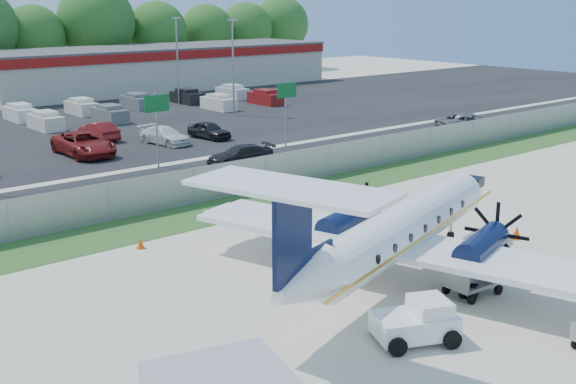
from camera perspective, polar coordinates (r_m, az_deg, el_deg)
ground at (r=29.49m, az=7.56°, el=-6.63°), size 170.00×170.00×0.00m
grass_verge at (r=38.13m, az=-5.80°, el=-1.55°), size 170.00×4.00×0.02m
access_road at (r=43.91m, az=-10.96°, el=0.46°), size 170.00×8.00×0.02m
parking_lot at (r=62.76m, az=-20.41°, el=4.11°), size 170.00×32.00×0.02m
perimeter_fence at (r=39.49m, az=-7.48°, el=0.47°), size 120.00×0.06×1.99m
building_east at (r=93.14m, az=-10.05°, el=9.68°), size 44.40×12.40×5.24m
sign_mid at (r=47.98m, az=-10.33°, el=6.10°), size 1.80×0.26×5.00m
sign_right at (r=54.21m, az=-0.13°, el=7.33°), size 1.80×0.26×5.00m
light_pole_ne at (r=69.57m, az=-4.37°, el=10.31°), size 0.90×0.35×9.09m
light_pole_se at (r=77.89m, az=-8.75°, el=10.68°), size 0.90×0.35×9.09m
aircraft at (r=28.30m, az=8.84°, el=-2.97°), size 18.27×17.84×5.59m
pushback_tug at (r=24.16m, az=10.23°, el=-10.03°), size 3.05×2.73×1.41m
baggage_cart_far at (r=28.23m, az=14.41°, el=-6.83°), size 2.27×1.45×1.15m
cone_nose at (r=35.27m, az=17.61°, el=-3.08°), size 0.43×0.43×0.62m
cone_starboard_wing at (r=33.03m, az=-11.58°, el=-3.99°), size 0.35×0.35×0.50m
road_car_mid at (r=48.73m, az=-3.78°, el=2.12°), size 4.92×2.75×1.35m
road_car_east at (r=62.87m, az=14.19°, el=4.60°), size 6.41×4.74×1.62m
parked_car_c at (r=53.71m, az=-15.77°, el=2.79°), size 2.84×6.12×1.70m
parked_car_d at (r=56.65m, az=-9.68°, el=3.75°), size 2.65×4.90×1.35m
parked_car_e at (r=58.44m, az=-6.24°, el=4.21°), size 2.10×4.21×1.38m
parked_car_g at (r=59.36m, az=-14.68°, el=3.98°), size 1.66×4.46×1.46m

